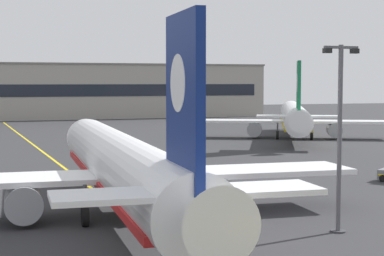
# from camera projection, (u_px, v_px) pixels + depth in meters

# --- Properties ---
(taxiway_centreline) EXTENTS (5.34, 179.94, 0.01)m
(taxiway_centreline) POSITION_uv_depth(u_px,v_px,m) (84.00, 183.00, 56.89)
(taxiway_centreline) COLOR yellow
(taxiway_centreline) RESTS_ON ground
(airliner_foreground) EXTENTS (32.22, 41.52, 11.65)m
(airliner_foreground) POSITION_uv_depth(u_px,v_px,m) (122.00, 166.00, 42.05)
(airliner_foreground) COLOR white
(airliner_foreground) RESTS_ON ground
(airliner_background) EXTENTS (30.50, 38.19, 11.50)m
(airliner_background) POSITION_uv_depth(u_px,v_px,m) (294.00, 117.00, 100.94)
(airliner_background) COLOR white
(airliner_background) RESTS_ON ground
(apron_lamp_post) EXTENTS (2.24, 0.90, 10.94)m
(apron_lamp_post) POSITION_uv_depth(u_px,v_px,m) (340.00, 134.00, 37.95)
(apron_lamp_post) COLOR #515156
(apron_lamp_post) RESTS_ON ground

